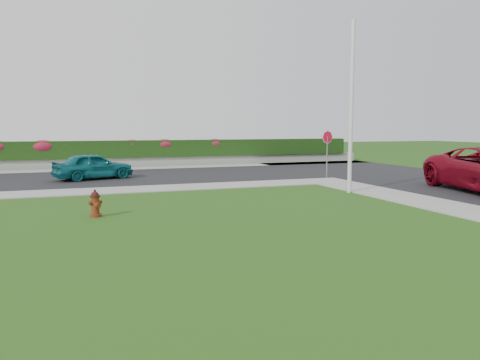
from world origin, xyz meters
name	(u,v)px	position (x,y,z in m)	size (l,w,h in m)	color
ground	(263,233)	(0.00, 0.00, 0.00)	(120.00, 120.00, 0.00)	black
street_far	(58,179)	(-5.00, 14.00, 0.02)	(26.00, 8.00, 0.04)	black
sidewalk_far	(27,194)	(-6.00, 9.00, 0.02)	(24.00, 2.00, 0.04)	gray
curb_corner	(326,181)	(7.00, 9.00, 0.02)	(2.00, 2.00, 0.04)	gray
sidewalk_beyond	(130,168)	(-1.00, 19.00, 0.02)	(34.00, 2.00, 0.04)	gray
retaining_wall	(127,162)	(-1.00, 20.50, 0.30)	(34.00, 0.40, 0.60)	gray
hedge	(126,149)	(-1.00, 20.60, 1.15)	(32.00, 0.90, 1.10)	black
fire_hydrant	(95,204)	(-3.76, 3.50, 0.37)	(0.40, 0.39, 0.78)	#4A1C0B
sedan_teal	(93,166)	(-3.37, 13.37, 0.68)	(1.51, 3.76, 1.28)	#0D5F66
utility_pole	(351,108)	(5.90, 5.33, 3.31)	(0.16, 0.16, 6.61)	silver
stop_sign	(327,143)	(7.63, 10.02, 1.77)	(0.64, 0.15, 2.40)	slate
flower_clump_c	(43,146)	(-5.96, 20.50, 1.40)	(1.52, 0.98, 0.76)	#BF2043
flower_clump_d	(132,144)	(-0.64, 20.50, 1.48)	(1.11, 0.71, 0.55)	#BF2043
flower_clump_e	(165,144)	(1.50, 20.50, 1.44)	(1.31, 0.84, 0.65)	#BF2043
flower_clump_f	(215,143)	(4.95, 20.50, 1.45)	(1.25, 0.80, 0.62)	#BF2043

